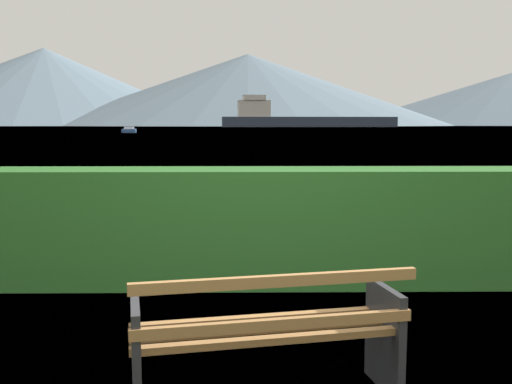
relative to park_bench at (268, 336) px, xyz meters
name	(u,v)px	position (x,y,z in m)	size (l,w,h in m)	color
water_surface	(248,127)	(-0.01, 307.55, -0.42)	(620.00, 620.00, 0.00)	slate
park_bench	(268,336)	(0.00, 0.00, 0.00)	(1.72, 0.88, 0.87)	#A0703F
hedge_row	(258,226)	(-0.01, 2.77, 0.19)	(12.99, 0.79, 1.23)	#2D6B28
cargo_ship_large	(296,118)	(24.63, 299.31, 4.05)	(90.16, 18.57, 16.01)	#2D384C
fishing_boat_near	(129,130)	(-22.62, 108.75, 0.00)	(3.65, 7.17, 1.12)	#335693
distant_hills	(257,92)	(8.53, 567.92, 31.85)	(814.48, 426.73, 73.36)	slate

